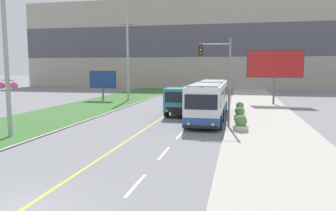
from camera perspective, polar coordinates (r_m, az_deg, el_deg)
lane_marking_centre at (r=11.92m, az=-19.92°, el=-14.89°), size 2.88×140.00×0.01m
apartment_block_background at (r=70.32m, az=7.11°, el=10.54°), size 80.00×8.04×18.27m
city_bus at (r=27.88m, az=7.21°, el=0.96°), size 2.62×12.85×3.07m
dump_truck at (r=29.14m, az=2.40°, el=0.68°), size 2.58×6.44×2.52m
utility_pole_near at (r=22.36m, az=-26.41°, el=8.57°), size 1.80×0.44×11.33m
utility_pole_far at (r=42.89m, az=-7.04°, el=8.31°), size 1.80×0.28×11.05m
traffic_light_mast at (r=23.56m, az=9.18°, el=5.85°), size 2.28×0.32×6.32m
billboard_large at (r=39.84m, az=18.10°, el=6.72°), size 6.29×0.24×6.28m
billboard_small at (r=43.16m, az=-11.29°, el=4.33°), size 3.57×0.24×3.87m
planter_round_near at (r=22.46m, az=12.55°, el=-3.15°), size 1.03×1.03×1.06m
planter_round_second at (r=27.07m, az=12.39°, el=-1.50°), size 0.93×0.93×1.04m
planter_round_third at (r=31.70m, az=12.40°, el=-0.38°), size 0.92×0.92×0.99m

